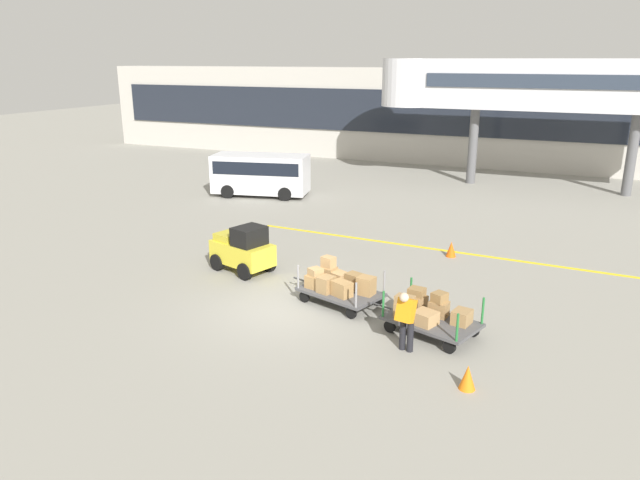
% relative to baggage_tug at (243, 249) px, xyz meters
% --- Properties ---
extents(ground_plane, '(120.00, 120.00, 0.00)m').
position_rel_baggage_tug_xyz_m(ground_plane, '(2.67, -2.18, -0.75)').
color(ground_plane, gray).
extents(apron_lead_line, '(16.01, 0.91, 0.01)m').
position_rel_baggage_tug_xyz_m(apron_lead_line, '(6.00, 4.87, -0.75)').
color(apron_lead_line, yellow).
rests_on(apron_lead_line, ground_plane).
extents(terminal_building, '(55.61, 2.51, 6.18)m').
position_rel_baggage_tug_xyz_m(terminal_building, '(2.67, 23.80, 2.34)').
color(terminal_building, '#BCB7AD').
rests_on(terminal_building, ground_plane).
extents(jet_bridge, '(16.51, 3.00, 6.76)m').
position_rel_baggage_tug_xyz_m(jet_bridge, '(6.45, 17.82, 4.65)').
color(jet_bridge, silver).
rests_on(jet_bridge, ground_plane).
extents(baggage_tug, '(2.33, 1.74, 1.58)m').
position_rel_baggage_tug_xyz_m(baggage_tug, '(0.00, 0.00, 0.00)').
color(baggage_tug, gold).
rests_on(baggage_tug, ground_plane).
extents(baggage_cart_lead, '(3.08, 2.02, 1.20)m').
position_rel_baggage_tug_xyz_m(baggage_cart_lead, '(3.90, -1.18, -0.19)').
color(baggage_cart_lead, '#4C4C4F').
rests_on(baggage_cart_lead, ground_plane).
extents(baggage_cart_middle, '(3.08, 2.02, 1.10)m').
position_rel_baggage_tug_xyz_m(baggage_cart_middle, '(6.75, -2.06, -0.23)').
color(baggage_cart_middle, '#4C4C4F').
rests_on(baggage_cart_middle, ground_plane).
extents(baggage_handler, '(0.47, 0.48, 1.56)m').
position_rel_baggage_tug_xyz_m(baggage_handler, '(6.49, -3.30, 0.11)').
color(baggage_handler, black).
rests_on(baggage_handler, ground_plane).
extents(shuttle_van, '(5.10, 2.92, 2.10)m').
position_rel_baggage_tug_xyz_m(shuttle_van, '(-5.06, 10.15, 0.48)').
color(shuttle_van, silver).
rests_on(shuttle_van, ground_plane).
extents(safety_cone_near, '(0.36, 0.36, 0.55)m').
position_rel_baggage_tug_xyz_m(safety_cone_near, '(5.97, 4.30, -0.48)').
color(safety_cone_near, '#EA590F').
rests_on(safety_cone_near, ground_plane).
extents(safety_cone_far, '(0.36, 0.36, 0.55)m').
position_rel_baggage_tug_xyz_m(safety_cone_far, '(8.18, -4.41, -0.48)').
color(safety_cone_far, orange).
rests_on(safety_cone_far, ground_plane).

